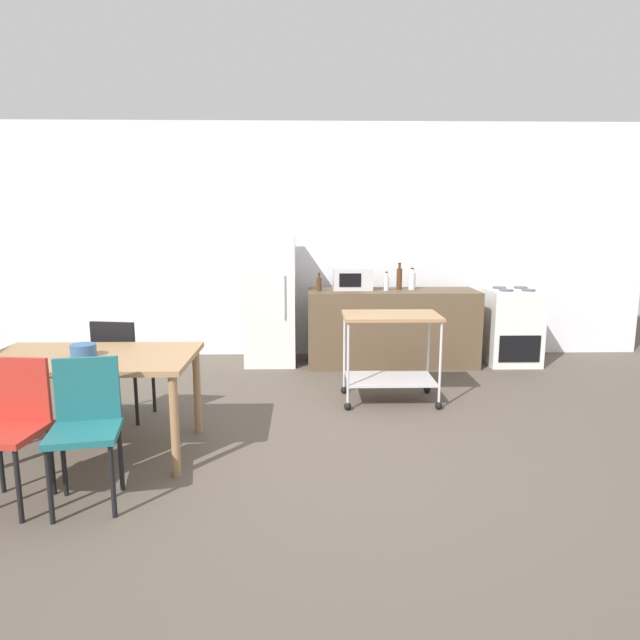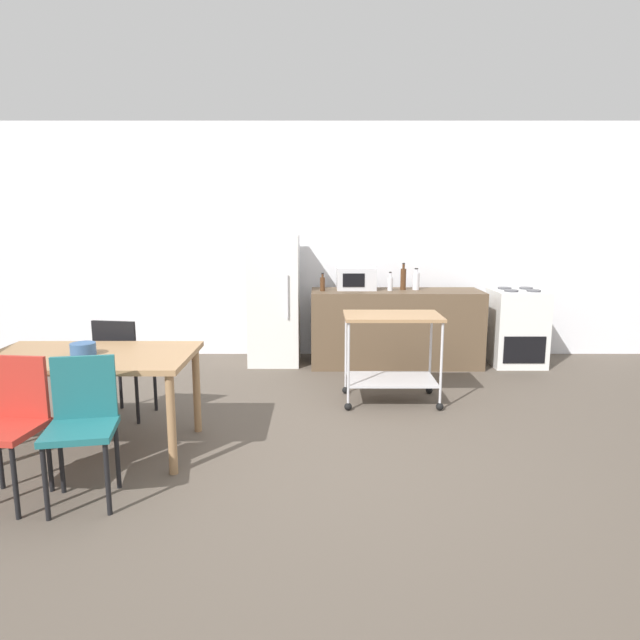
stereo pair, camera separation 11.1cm
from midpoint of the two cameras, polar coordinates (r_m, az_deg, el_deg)
The scene contains 16 objects.
ground_plane at distance 4.27m, azimuth 0.68°, elevation -13.57°, with size 12.00×12.00×0.00m, color brown.
back_wall at distance 7.11m, azimuth 0.35°, elevation 8.06°, with size 8.40×0.12×2.90m, color white.
kitchen_counter at distance 6.70m, azimuth 8.10°, elevation -0.80°, with size 2.00×0.64×0.90m, color brown.
dining_table at distance 4.43m, azimuth -21.93°, elevation -4.28°, with size 1.50×0.90×0.75m.
chair_black at distance 5.10m, azimuth -19.06°, elevation -4.00°, with size 0.46×0.46×0.89m.
chair_teal at distance 3.73m, azimuth -22.47°, elevation -9.41°, with size 0.47×0.47×0.89m.
chair_red at distance 3.93m, azimuth -28.61°, elevation -8.94°, with size 0.44×0.44×0.89m.
stove_oven at distance 7.07m, azimuth 19.80°, elevation -0.72°, with size 0.60×0.61×0.92m.
refrigerator at distance 6.69m, azimuth -4.34°, elevation 2.08°, with size 0.60×0.63×1.55m.
kitchen_cart at distance 5.30m, azimuth 7.86°, elevation -2.38°, with size 0.91×0.57×0.85m.
bottle_hot_sauce at distance 6.50m, azimuth 0.65°, elevation 3.75°, with size 0.06×0.06×0.21m.
microwave at distance 6.65m, azimuth 4.10°, elevation 4.25°, with size 0.46×0.35×0.26m.
bottle_soda at distance 6.58m, azimuth 7.57°, elevation 3.74°, with size 0.06×0.06×0.22m.
bottle_olive_oil at distance 6.70m, azimuth 8.89°, elevation 4.22°, with size 0.07×0.07×0.32m.
bottle_sesame_oil at distance 6.71m, azimuth 10.18°, elevation 3.98°, with size 0.08×0.08×0.26m.
fruit_bowl at distance 4.40m, azimuth -22.53°, elevation -2.76°, with size 0.18×0.18×0.09m, color #33598C.
Camera 2 is at (-0.00, -3.91, 1.73)m, focal length 31.25 mm.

